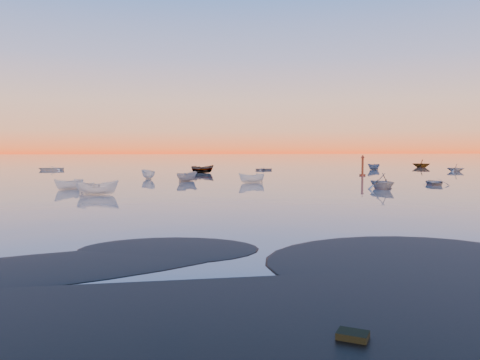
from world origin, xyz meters
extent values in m
plane|color=slate|center=(0.00, 100.00, 0.00)|extent=(600.00, 600.00, 0.00)
imported|color=silver|center=(-10.74, 26.49, 0.00)|extent=(1.63, 3.78, 1.30)
imported|color=gray|center=(17.70, 28.01, 0.00)|extent=(3.96, 2.62, 1.28)
cylinder|color=#4E1D10|center=(26.32, 52.09, 0.05)|extent=(0.96, 0.96, 0.32)
cylinder|color=#4E1D10|center=(26.32, 52.09, 1.39)|extent=(0.34, 0.34, 2.78)
cone|color=#4E1D10|center=(26.32, 52.09, 3.05)|extent=(0.64, 0.64, 0.54)
camera|label=1|loc=(-4.90, -17.50, 4.14)|focal=35.00mm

